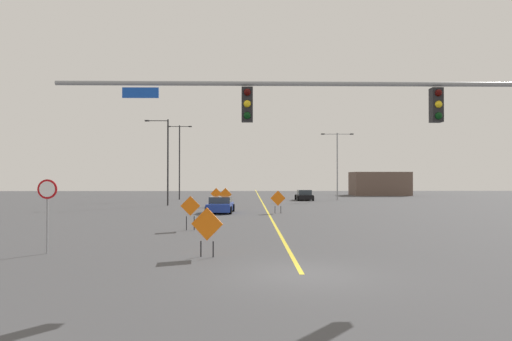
% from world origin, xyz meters
% --- Properties ---
extents(ground, '(165.01, 165.01, 0.00)m').
position_xyz_m(ground, '(0.00, 0.00, 0.00)').
color(ground, '#444447').
extents(road_centre_stripe, '(0.16, 91.67, 0.01)m').
position_xyz_m(road_centre_stripe, '(0.00, 45.84, 0.00)').
color(road_centre_stripe, yellow).
rests_on(road_centre_stripe, ground).
extents(traffic_signal_assembly, '(17.48, 0.44, 6.37)m').
position_xyz_m(traffic_signal_assembly, '(3.62, -0.01, 4.85)').
color(traffic_signal_assembly, gray).
rests_on(traffic_signal_assembly, ground).
extents(stop_sign, '(0.76, 0.07, 2.87)m').
position_xyz_m(stop_sign, '(-9.42, 3.91, 2.02)').
color(stop_sign, gray).
rests_on(stop_sign, ground).
extents(street_lamp_far_left, '(3.24, 0.24, 9.79)m').
position_xyz_m(street_lamp_far_left, '(-10.71, 45.95, 5.65)').
color(street_lamp_far_left, black).
rests_on(street_lamp_far_left, ground).
extents(street_lamp_far_right, '(2.48, 0.24, 9.00)m').
position_xyz_m(street_lamp_far_right, '(-10.22, 33.54, 4.98)').
color(street_lamp_far_right, black).
rests_on(street_lamp_far_right, ground).
extents(street_lamp_near_right, '(4.17, 0.24, 8.65)m').
position_xyz_m(street_lamp_near_right, '(9.83, 44.20, 5.14)').
color(street_lamp_near_right, gray).
rests_on(street_lamp_near_right, ground).
extents(construction_sign_left_shoulder, '(1.20, 0.31, 1.83)m').
position_xyz_m(construction_sign_left_shoulder, '(-3.16, 3.06, 1.14)').
color(construction_sign_left_shoulder, orange).
rests_on(construction_sign_left_shoulder, ground).
extents(construction_sign_median_near, '(1.11, 0.05, 1.91)m').
position_xyz_m(construction_sign_median_near, '(-4.87, 11.54, 1.22)').
color(construction_sign_median_near, orange).
rests_on(construction_sign_median_near, ground).
extents(construction_sign_right_lane, '(1.13, 0.18, 1.89)m').
position_xyz_m(construction_sign_right_lane, '(-4.81, 31.08, 1.20)').
color(construction_sign_right_lane, orange).
rests_on(construction_sign_right_lane, ground).
extents(construction_sign_right_shoulder, '(1.24, 0.18, 1.86)m').
position_xyz_m(construction_sign_right_shoulder, '(0.78, 23.07, 1.16)').
color(construction_sign_right_shoulder, orange).
rests_on(construction_sign_right_shoulder, ground).
extents(construction_sign_median_far, '(1.20, 0.27, 1.95)m').
position_xyz_m(construction_sign_median_far, '(-3.77, 28.53, 1.23)').
color(construction_sign_median_far, orange).
rests_on(construction_sign_median_far, ground).
extents(car_blue_distant, '(2.29, 4.16, 1.33)m').
position_xyz_m(car_blue_distant, '(-3.94, 23.86, 0.63)').
color(car_blue_distant, '#1E389E').
rests_on(car_blue_distant, ground).
extents(car_black_near, '(2.11, 3.95, 1.33)m').
position_xyz_m(car_black_near, '(5.50, 43.78, 0.61)').
color(car_black_near, black).
rests_on(car_black_near, ground).
extents(roadside_building_east, '(8.94, 5.47, 3.79)m').
position_xyz_m(roadside_building_east, '(19.70, 59.30, 1.89)').
color(roadside_building_east, brown).
rests_on(roadside_building_east, ground).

